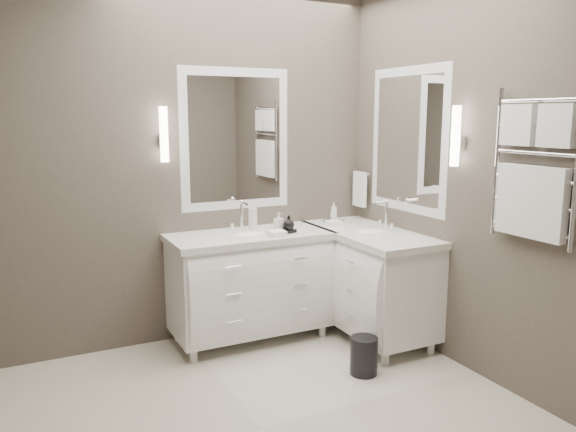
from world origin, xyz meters
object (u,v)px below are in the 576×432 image
vanity_back (250,279)px  vanity_right (368,276)px  towel_ladder (533,176)px  waste_bin (364,356)px

vanity_back → vanity_right: same height
vanity_back → vanity_right: (0.88, -0.33, 0.00)m
vanity_right → towel_ladder: bearing=-80.2°
towel_ladder → waste_bin: bearing=132.3°
vanity_back → waste_bin: 1.08m
towel_ladder → vanity_back: bearing=124.1°
vanity_back → waste_bin: size_ratio=4.76×
waste_bin → vanity_right: bearing=54.0°
waste_bin → vanity_back: bearing=116.3°
vanity_back → towel_ladder: 2.16m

